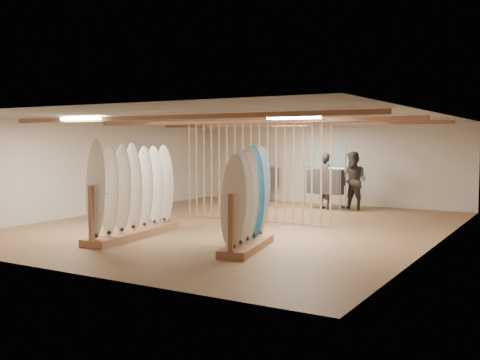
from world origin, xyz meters
The scene contains 16 objects.
floor centered at (0.00, 0.00, 0.00)m, with size 12.00×12.00×0.00m, color olive.
ceiling centered at (0.00, 0.00, 2.80)m, with size 12.00×12.00×0.00m, color gray.
wall_back centered at (0.00, 6.00, 1.40)m, with size 12.00×12.00×0.00m, color beige.
wall_front centered at (0.00, -6.00, 1.40)m, with size 12.00×12.00×0.00m, color beige.
wall_left centered at (-5.00, 0.00, 1.40)m, with size 12.00×12.00×0.00m, color beige.
wall_right centered at (5.00, 0.00, 1.40)m, with size 12.00×12.00×0.00m, color beige.
ceiling_slats centered at (0.00, 0.00, 2.72)m, with size 9.50×6.12×0.10m, color #915F42.
light_panels centered at (0.00, 0.00, 2.74)m, with size 1.20×0.35×0.06m, color white.
bamboo_partition centered at (0.00, 0.80, 1.40)m, with size 4.45×0.05×2.78m.
poster centered at (0.00, 5.98, 1.60)m, with size 1.40×0.03×0.90m, color #38A1C5.
rack_left centered at (-1.24, -2.74, 0.75)m, with size 0.97×3.16×2.18m.
rack_right centered at (1.79, -2.74, 0.70)m, with size 1.03×2.24×2.07m.
clothing_rack_a centered at (-2.26, 5.40, 0.87)m, with size 1.24×0.49×1.34m.
clothing_rack_b centered at (0.60, 4.39, 0.90)m, with size 1.29×0.48×1.39m.
shopper_a centered at (0.57, 4.50, 1.04)m, with size 0.76×0.51×2.08m, color black.
shopper_b centered at (1.42, 4.78, 1.06)m, with size 1.02×0.80×2.12m, color #3E3630.
Camera 1 is at (7.42, -12.54, 2.22)m, focal length 42.00 mm.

